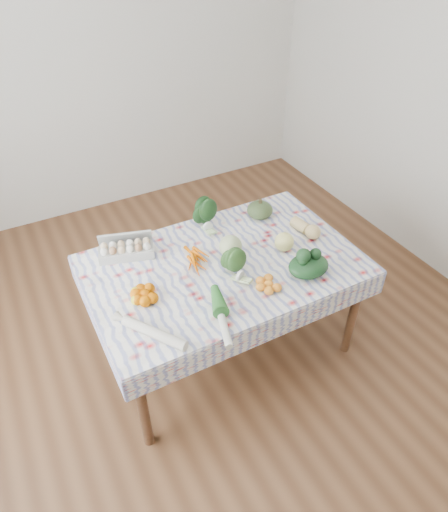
# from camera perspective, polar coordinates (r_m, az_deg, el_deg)

# --- Properties ---
(ground) EXTENTS (4.50, 4.50, 0.00)m
(ground) POSITION_cam_1_polar(r_m,az_deg,el_deg) (3.34, 0.00, -11.01)
(ground) COLOR #56341D
(ground) RESTS_ON ground
(wall_back) EXTENTS (4.00, 0.04, 2.80)m
(wall_back) POSITION_cam_1_polar(r_m,az_deg,el_deg) (4.43, -15.08, 22.53)
(wall_back) COLOR silver
(wall_back) RESTS_ON ground
(dining_table) EXTENTS (1.60, 1.00, 0.75)m
(dining_table) POSITION_cam_1_polar(r_m,az_deg,el_deg) (2.86, 0.00, -2.21)
(dining_table) COLOR brown
(dining_table) RESTS_ON ground
(tablecloth) EXTENTS (1.66, 1.06, 0.01)m
(tablecloth) POSITION_cam_1_polar(r_m,az_deg,el_deg) (2.81, 0.00, -1.02)
(tablecloth) COLOR white
(tablecloth) RESTS_ON dining_table
(egg_carton) EXTENTS (0.36, 0.23, 0.09)m
(egg_carton) POSITION_cam_1_polar(r_m,az_deg,el_deg) (2.89, -12.12, 0.63)
(egg_carton) COLOR #B2B2AC
(egg_carton) RESTS_ON tablecloth
(carrot_bunch) EXTENTS (0.22, 0.20, 0.04)m
(carrot_bunch) POSITION_cam_1_polar(r_m,az_deg,el_deg) (2.81, -3.25, -0.41)
(carrot_bunch) COLOR #DD6103
(carrot_bunch) RESTS_ON tablecloth
(kale_bunch) EXTENTS (0.18, 0.16, 0.16)m
(kale_bunch) POSITION_cam_1_polar(r_m,az_deg,el_deg) (3.06, -2.51, 4.75)
(kale_bunch) COLOR #163715
(kale_bunch) RESTS_ON tablecloth
(kabocha_squash) EXTENTS (0.20, 0.20, 0.12)m
(kabocha_squash) POSITION_cam_1_polar(r_m,az_deg,el_deg) (3.19, 4.50, 5.77)
(kabocha_squash) COLOR #3B502A
(kabocha_squash) RESTS_ON tablecloth
(cabbage) EXTENTS (0.19, 0.19, 0.14)m
(cabbage) POSITION_cam_1_polar(r_m,az_deg,el_deg) (2.82, 0.82, 1.21)
(cabbage) COLOR #A8B87D
(cabbage) RESTS_ON tablecloth
(butternut_squash) EXTENTS (0.14, 0.24, 0.10)m
(butternut_squash) POSITION_cam_1_polar(r_m,az_deg,el_deg) (3.07, 10.23, 3.57)
(butternut_squash) COLOR #DBBA71
(butternut_squash) RESTS_ON tablecloth
(orange_cluster) EXTENTS (0.23, 0.23, 0.07)m
(orange_cluster) POSITION_cam_1_polar(r_m,az_deg,el_deg) (2.59, -9.83, -4.75)
(orange_cluster) COLOR #D15F00
(orange_cluster) RESTS_ON tablecloth
(broccoli) EXTENTS (0.22, 0.22, 0.12)m
(broccoli) POSITION_cam_1_polar(r_m,az_deg,el_deg) (2.66, 1.02, -1.74)
(broccoli) COLOR #28501D
(broccoli) RESTS_ON tablecloth
(mandarin_cluster) EXTENTS (0.19, 0.19, 0.06)m
(mandarin_cluster) POSITION_cam_1_polar(r_m,az_deg,el_deg) (2.64, 5.61, -3.45)
(mandarin_cluster) COLOR orange
(mandarin_cluster) RESTS_ON tablecloth
(grapefruit) EXTENTS (0.15, 0.15, 0.12)m
(grapefruit) POSITION_cam_1_polar(r_m,az_deg,el_deg) (2.90, 7.54, 1.76)
(grapefruit) COLOR #EFE77A
(grapefruit) RESTS_ON tablecloth
(spinach_bag) EXTENTS (0.30, 0.27, 0.11)m
(spinach_bag) POSITION_cam_1_polar(r_m,az_deg,el_deg) (2.74, 10.51, -1.23)
(spinach_bag) COLOR black
(spinach_bag) RESTS_ON tablecloth
(daikon) EXTENTS (0.27, 0.36, 0.06)m
(daikon) POSITION_cam_1_polar(r_m,az_deg,el_deg) (2.39, -8.72, -9.47)
(daikon) COLOR beige
(daikon) RESTS_ON tablecloth
(leek) EXTENTS (0.16, 0.40, 0.04)m
(leek) POSITION_cam_1_polar(r_m,az_deg,el_deg) (2.44, -0.30, -7.68)
(leek) COLOR beige
(leek) RESTS_ON tablecloth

